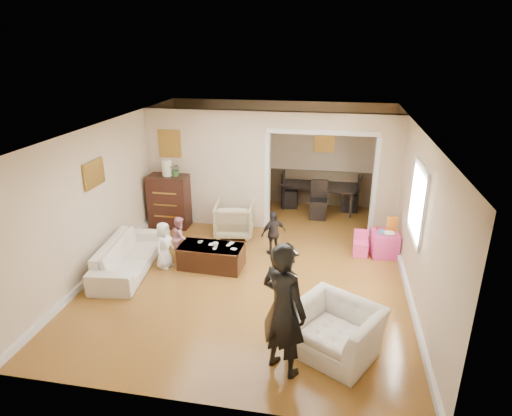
% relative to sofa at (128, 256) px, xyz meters
% --- Properties ---
extents(floor, '(7.00, 7.00, 0.00)m').
position_rel_sofa_xyz_m(floor, '(2.21, 0.67, -0.29)').
color(floor, '#A16E29').
rests_on(floor, ground).
extents(partition_left, '(2.75, 0.18, 2.60)m').
position_rel_sofa_xyz_m(partition_left, '(0.84, 2.47, 1.01)').
color(partition_left, '#C8B292').
rests_on(partition_left, ground).
extents(partition_right, '(0.55, 0.18, 2.60)m').
position_rel_sofa_xyz_m(partition_right, '(4.69, 2.47, 1.01)').
color(partition_right, '#C8B292').
rests_on(partition_right, ground).
extents(partition_header, '(2.22, 0.18, 0.35)m').
position_rel_sofa_xyz_m(partition_header, '(3.31, 2.47, 2.14)').
color(partition_header, '#C8B292').
rests_on(partition_header, partition_right).
extents(window_pane, '(0.03, 0.95, 1.10)m').
position_rel_sofa_xyz_m(window_pane, '(4.94, 0.27, 1.26)').
color(window_pane, white).
rests_on(window_pane, ground).
extents(framed_art_partition, '(0.45, 0.03, 0.55)m').
position_rel_sofa_xyz_m(framed_art_partition, '(0.01, 2.37, 1.56)').
color(framed_art_partition, brown).
rests_on(framed_art_partition, partition_left).
extents(framed_art_sofa_wall, '(0.03, 0.55, 0.40)m').
position_rel_sofa_xyz_m(framed_art_sofa_wall, '(-0.50, 0.07, 1.51)').
color(framed_art_sofa_wall, brown).
extents(framed_art_alcove, '(0.45, 0.03, 0.55)m').
position_rel_sofa_xyz_m(framed_art_alcove, '(3.31, 4.11, 1.41)').
color(framed_art_alcove, brown).
extents(sofa, '(0.97, 2.04, 0.58)m').
position_rel_sofa_xyz_m(sofa, '(0.00, 0.00, 0.00)').
color(sofa, '#F1E4D0').
rests_on(sofa, ground).
extents(armchair_back, '(0.88, 0.90, 0.74)m').
position_rel_sofa_xyz_m(armchair_back, '(1.55, 1.87, 0.08)').
color(armchair_back, '#C4B588').
rests_on(armchair_back, ground).
extents(armchair_front, '(1.39, 1.34, 0.70)m').
position_rel_sofa_xyz_m(armchair_front, '(3.76, -1.62, 0.06)').
color(armchair_front, '#F1E4D0').
rests_on(armchair_front, ground).
extents(dresser, '(0.87, 0.49, 1.19)m').
position_rel_sofa_xyz_m(dresser, '(0.01, 2.11, 0.31)').
color(dresser, black).
rests_on(dresser, ground).
extents(table_lamp, '(0.22, 0.22, 0.36)m').
position_rel_sofa_xyz_m(table_lamp, '(0.01, 2.11, 1.09)').
color(table_lamp, beige).
rests_on(table_lamp, dresser).
extents(potted_plant, '(0.27, 0.23, 0.30)m').
position_rel_sofa_xyz_m(potted_plant, '(0.21, 2.11, 1.06)').
color(potted_plant, '#3E692E').
rests_on(potted_plant, dresser).
extents(coffee_table, '(1.19, 0.64, 0.44)m').
position_rel_sofa_xyz_m(coffee_table, '(1.46, 0.38, -0.07)').
color(coffee_table, '#3A1E12').
rests_on(coffee_table, ground).
extents(coffee_cup, '(0.11, 0.11, 0.10)m').
position_rel_sofa_xyz_m(coffee_cup, '(1.56, 0.33, 0.20)').
color(coffee_cup, silver).
rests_on(coffee_cup, coffee_table).
extents(play_table, '(0.56, 0.56, 0.48)m').
position_rel_sofa_xyz_m(play_table, '(4.65, 1.49, -0.05)').
color(play_table, '#DD3A90').
rests_on(play_table, ground).
extents(cereal_box, '(0.21, 0.10, 0.30)m').
position_rel_sofa_xyz_m(cereal_box, '(4.77, 1.59, 0.34)').
color(cereal_box, yellow).
rests_on(cereal_box, play_table).
extents(cyan_cup, '(0.08, 0.08, 0.08)m').
position_rel_sofa_xyz_m(cyan_cup, '(4.55, 1.44, 0.23)').
color(cyan_cup, '#29B8CD').
rests_on(cyan_cup, play_table).
extents(toy_block, '(0.10, 0.09, 0.05)m').
position_rel_sofa_xyz_m(toy_block, '(4.53, 1.61, 0.21)').
color(toy_block, red).
rests_on(toy_block, play_table).
extents(play_bowl, '(0.25, 0.25, 0.05)m').
position_rel_sofa_xyz_m(play_bowl, '(4.70, 1.37, 0.22)').
color(play_bowl, white).
rests_on(play_bowl, play_table).
extents(dining_table, '(1.99, 1.31, 0.65)m').
position_rel_sofa_xyz_m(dining_table, '(3.28, 3.86, 0.04)').
color(dining_table, black).
rests_on(dining_table, ground).
extents(adult_person, '(0.78, 0.71, 1.79)m').
position_rel_sofa_xyz_m(adult_person, '(3.10, -2.07, 0.61)').
color(adult_person, black).
rests_on(adult_person, ground).
extents(child_kneel_a, '(0.37, 0.49, 0.89)m').
position_rel_sofa_xyz_m(child_kneel_a, '(0.61, 0.23, 0.16)').
color(child_kneel_a, white).
rests_on(child_kneel_a, ground).
extents(child_kneel_b, '(0.42, 0.48, 0.83)m').
position_rel_sofa_xyz_m(child_kneel_b, '(0.76, 0.68, 0.13)').
color(child_kneel_b, '#D1828B').
rests_on(child_kneel_b, ground).
extents(child_toddler, '(0.55, 0.49, 0.90)m').
position_rel_sofa_xyz_m(child_toddler, '(2.51, 1.13, 0.16)').
color(child_toddler, black).
rests_on(child_toddler, ground).
extents(craft_papers, '(0.79, 0.39, 0.00)m').
position_rel_sofa_xyz_m(craft_papers, '(1.57, 0.46, 0.15)').
color(craft_papers, white).
rests_on(craft_papers, coffee_table).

